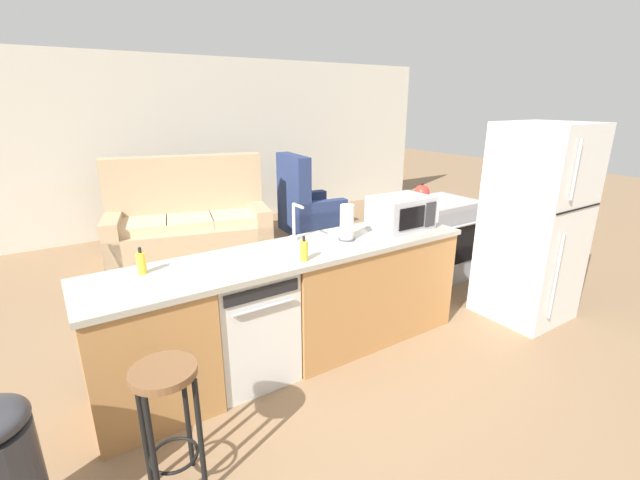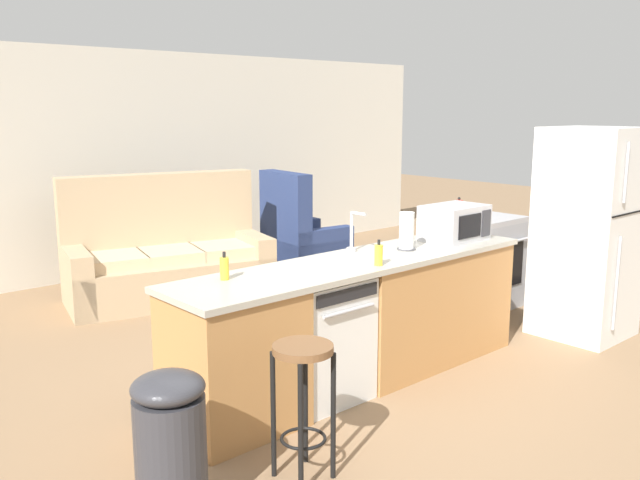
% 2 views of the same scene
% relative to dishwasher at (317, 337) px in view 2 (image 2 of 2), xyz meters
% --- Properties ---
extents(ground_plane, '(24.00, 24.00, 0.00)m').
position_rel_dishwasher_xyz_m(ground_plane, '(0.25, 0.00, -0.42)').
color(ground_plane, '#896B4C').
extents(wall_back, '(10.00, 0.06, 2.60)m').
position_rel_dishwasher_xyz_m(wall_back, '(0.55, 4.20, 0.88)').
color(wall_back, silver).
rests_on(wall_back, ground_plane).
extents(kitchen_counter, '(2.94, 0.66, 0.90)m').
position_rel_dishwasher_xyz_m(kitchen_counter, '(0.49, 0.00, -0.00)').
color(kitchen_counter, '#B77F47').
rests_on(kitchen_counter, ground_plane).
extents(dishwasher, '(0.58, 0.61, 0.84)m').
position_rel_dishwasher_xyz_m(dishwasher, '(0.00, 0.00, 0.00)').
color(dishwasher, silver).
rests_on(dishwasher, ground_plane).
extents(stove_range, '(0.76, 0.68, 0.90)m').
position_rel_dishwasher_xyz_m(stove_range, '(2.60, 0.55, 0.03)').
color(stove_range, '#A8AAB2').
rests_on(stove_range, ground_plane).
extents(refrigerator, '(0.72, 0.73, 1.78)m').
position_rel_dishwasher_xyz_m(refrigerator, '(2.60, -0.55, 0.47)').
color(refrigerator, white).
rests_on(refrigerator, ground_plane).
extents(microwave, '(0.50, 0.37, 0.28)m').
position_rel_dishwasher_xyz_m(microwave, '(1.47, -0.00, 0.62)').
color(microwave, '#B7B7BC').
rests_on(microwave, kitchen_counter).
extents(sink_faucet, '(0.07, 0.18, 0.30)m').
position_rel_dishwasher_xyz_m(sink_faucet, '(0.54, 0.21, 0.61)').
color(sink_faucet, silver).
rests_on(sink_faucet, kitchen_counter).
extents(paper_towel_roll, '(0.14, 0.14, 0.28)m').
position_rel_dishwasher_xyz_m(paper_towel_roll, '(0.89, 0.00, 0.62)').
color(paper_towel_roll, '#4C4C51').
rests_on(paper_towel_roll, kitchen_counter).
extents(soap_bottle, '(0.06, 0.06, 0.18)m').
position_rel_dishwasher_xyz_m(soap_bottle, '(0.36, -0.21, 0.55)').
color(soap_bottle, yellow).
rests_on(soap_bottle, kitchen_counter).
extents(dish_soap_bottle, '(0.06, 0.06, 0.18)m').
position_rel_dishwasher_xyz_m(dish_soap_bottle, '(-0.62, 0.15, 0.55)').
color(dish_soap_bottle, yellow).
rests_on(dish_soap_bottle, kitchen_counter).
extents(kettle, '(0.21, 0.17, 0.19)m').
position_rel_dishwasher_xyz_m(kettle, '(2.43, 0.68, 0.56)').
color(kettle, red).
rests_on(kettle, stove_range).
extents(bar_stool, '(0.32, 0.32, 0.74)m').
position_rel_dishwasher_xyz_m(bar_stool, '(-0.73, -0.72, 0.11)').
color(bar_stool, brown).
rests_on(bar_stool, ground_plane).
extents(trash_bin, '(0.35, 0.35, 0.74)m').
position_rel_dishwasher_xyz_m(trash_bin, '(-1.44, -0.59, -0.04)').
color(trash_bin, '#333338').
rests_on(trash_bin, ground_plane).
extents(couch, '(2.16, 1.36, 1.27)m').
position_rel_dishwasher_xyz_m(couch, '(0.47, 2.88, -0.03)').
color(couch, tan).
rests_on(couch, ground_plane).
extents(armchair, '(0.89, 0.94, 1.20)m').
position_rel_dishwasher_xyz_m(armchair, '(2.27, 2.87, -0.07)').
color(armchair, navy).
rests_on(armchair, ground_plane).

